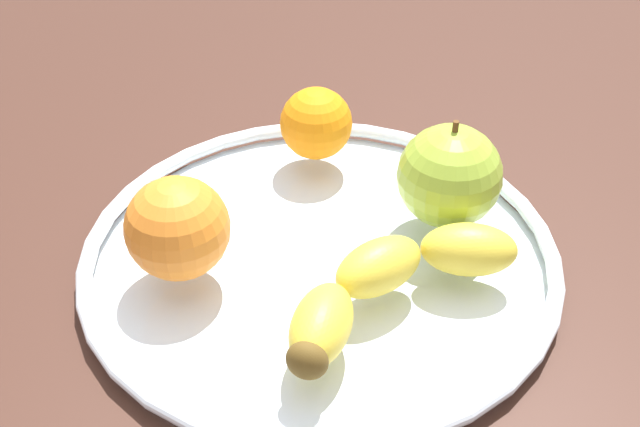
% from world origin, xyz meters
% --- Properties ---
extents(ground_plane, '(1.46, 1.46, 0.04)m').
position_xyz_m(ground_plane, '(0.00, 0.00, -0.02)').
color(ground_plane, '#3B2219').
extents(fruit_bowl, '(0.36, 0.36, 0.02)m').
position_xyz_m(fruit_bowl, '(0.00, 0.00, 0.01)').
color(fruit_bowl, silver).
rests_on(fruit_bowl, ground_plane).
extents(banana, '(0.20, 0.09, 0.04)m').
position_xyz_m(banana, '(0.01, 0.07, 0.04)').
color(banana, gold).
rests_on(banana, fruit_bowl).
extents(apple, '(0.08, 0.08, 0.09)m').
position_xyz_m(apple, '(-0.09, 0.04, 0.06)').
color(apple, '#94B634').
rests_on(apple, fruit_bowl).
extents(orange_back_right, '(0.06, 0.06, 0.06)m').
position_xyz_m(orange_back_right, '(-0.08, -0.09, 0.05)').
color(orange_back_right, orange).
rests_on(orange_back_right, fruit_bowl).
extents(orange_center, '(0.07, 0.07, 0.07)m').
position_xyz_m(orange_center, '(0.09, -0.05, 0.05)').
color(orange_center, orange).
rests_on(orange_center, fruit_bowl).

